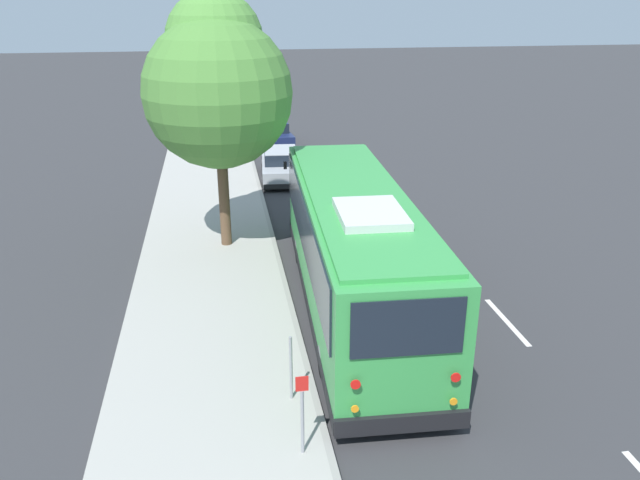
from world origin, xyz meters
TOP-DOWN VIEW (x-y plane):
  - ground_plane at (0.00, 0.00)m, footprint 160.00×160.00m
  - sidewalk_slab at (0.00, 3.89)m, footprint 80.00×4.08m
  - curb_strip at (0.00, 1.78)m, footprint 80.00×0.14m
  - shuttle_bus at (0.94, 0.17)m, footprint 10.85×3.01m
  - parked_sedan_silver at (13.40, 0.71)m, footprint 4.64×1.94m
  - parked_sedan_navy at (19.74, 0.49)m, footprint 4.30×2.03m
  - street_tree at (5.71, 3.29)m, footprint 4.41×4.41m
  - sign_post_near at (-4.46, 2.25)m, footprint 0.06×0.22m
  - sign_post_far at (-2.87, 2.25)m, footprint 0.06×0.06m
  - lane_stripe_mid at (-0.42, -3.46)m, footprint 2.40×0.14m
  - lane_stripe_ahead at (5.58, -3.46)m, footprint 2.40×0.14m

SIDE VIEW (x-z plane):
  - ground_plane at x=0.00m, z-range 0.00..0.00m
  - lane_stripe_mid at x=-0.42m, z-range 0.00..0.01m
  - lane_stripe_ahead at x=5.58m, z-range 0.00..0.01m
  - sidewalk_slab at x=0.00m, z-range 0.00..0.15m
  - curb_strip at x=0.00m, z-range 0.00..0.15m
  - parked_sedan_silver at x=13.40m, z-range -0.05..1.25m
  - parked_sedan_navy at x=19.74m, z-range -0.05..1.28m
  - sign_post_far at x=-2.87m, z-range 0.15..1.54m
  - sign_post_near at x=-4.46m, z-range 0.17..1.73m
  - shuttle_bus at x=0.94m, z-range 0.11..3.45m
  - street_tree at x=5.71m, z-range 1.39..9.00m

